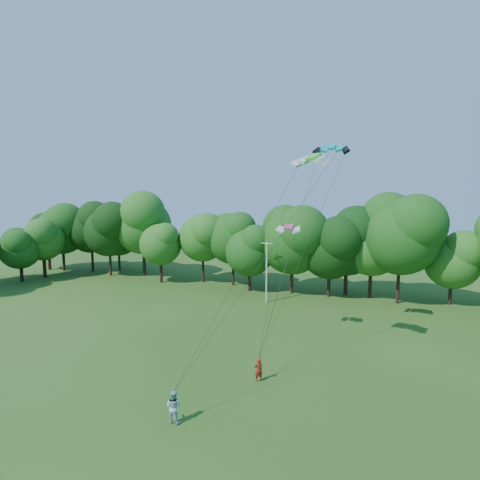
% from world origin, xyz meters
% --- Properties ---
extents(utility_pole, '(1.49, 0.19, 7.45)m').
position_xyz_m(utility_pole, '(-3.88, 29.62, 3.85)').
color(utility_pole, silver).
rests_on(utility_pole, ground).
extents(kite_flyer_left, '(0.73, 0.71, 1.69)m').
position_xyz_m(kite_flyer_left, '(1.63, 10.87, 0.85)').
color(kite_flyer_left, maroon).
rests_on(kite_flyer_left, ground).
extents(kite_flyer_right, '(0.95, 0.75, 1.92)m').
position_xyz_m(kite_flyer_right, '(-1.31, 4.49, 0.96)').
color(kite_flyer_right, '#9BBED7').
rests_on(kite_flyer_right, ground).
extents(kite_teal, '(2.86, 1.35, 0.70)m').
position_xyz_m(kite_teal, '(4.96, 19.48, 17.03)').
color(kite_teal, '#05A19E').
rests_on(kite_teal, ground).
extents(kite_green, '(3.29, 2.21, 0.64)m').
position_xyz_m(kite_green, '(4.46, 14.37, 15.74)').
color(kite_green, '#33E522').
rests_on(kite_green, ground).
extents(kite_pink, '(2.15, 1.19, 0.47)m').
position_xyz_m(kite_pink, '(1.54, 18.96, 10.26)').
color(kite_pink, '#CC387B').
rests_on(kite_pink, ground).
extents(tree_back_west, '(8.65, 8.65, 12.58)m').
position_xyz_m(tree_back_west, '(-33.84, 38.91, 7.85)').
color(tree_back_west, '#2E2212').
rests_on(tree_back_west, ground).
extents(tree_back_center, '(8.72, 8.72, 12.68)m').
position_xyz_m(tree_back_center, '(4.67, 36.80, 7.92)').
color(tree_back_center, black).
rests_on(tree_back_center, ground).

